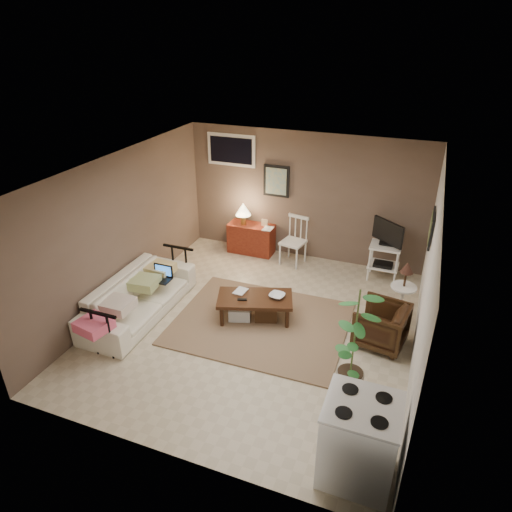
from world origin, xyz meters
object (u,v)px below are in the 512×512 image
at_px(tv_stand, 385,249).
at_px(potted_plant, 354,340).
at_px(coffee_table, 254,306).
at_px(sofa, 138,291).
at_px(armchair, 381,323).
at_px(red_console, 251,236).
at_px(spindle_chair, 293,242).
at_px(stove, 359,441).
at_px(side_table, 404,285).

distance_m(tv_stand, potted_plant, 3.01).
relative_size(coffee_table, sofa, 0.58).
height_order(sofa, potted_plant, potted_plant).
relative_size(sofa, tv_stand, 1.94).
xyz_separation_m(coffee_table, armchair, (1.87, 0.09, 0.10)).
bearing_deg(red_console, potted_plant, -51.00).
distance_m(spindle_chair, potted_plant, 3.45).
bearing_deg(potted_plant, armchair, 78.78).
distance_m(red_console, spindle_chair, 0.93).
distance_m(red_console, stove, 5.13).
xyz_separation_m(sofa, spindle_chair, (1.73, 2.49, 0.01)).
xyz_separation_m(sofa, stove, (3.64, -1.66, 0.05)).
bearing_deg(stove, side_table, 87.05).
distance_m(spindle_chair, side_table, 2.41).
xyz_separation_m(sofa, tv_stand, (3.38, 2.47, 0.17)).
bearing_deg(spindle_chair, stove, -65.18).
distance_m(red_console, tv_stand, 2.59).
distance_m(coffee_table, side_table, 2.25).
bearing_deg(side_table, potted_plant, -103.47).
xyz_separation_m(coffee_table, side_table, (2.07, 0.77, 0.39)).
xyz_separation_m(armchair, potted_plant, (-0.22, -1.11, 0.46)).
xyz_separation_m(red_console, potted_plant, (2.55, -3.15, 0.44)).
bearing_deg(stove, tv_stand, 93.61).
relative_size(red_console, armchair, 1.50).
xyz_separation_m(sofa, red_console, (0.81, 2.62, -0.06)).
relative_size(coffee_table, potted_plant, 0.83).
xyz_separation_m(spindle_chair, armchair, (1.86, -1.91, -0.09)).
distance_m(tv_stand, side_table, 1.28).
bearing_deg(armchair, red_console, -117.03).
distance_m(spindle_chair, armchair, 2.66).
bearing_deg(spindle_chair, coffee_table, -90.18).
height_order(spindle_chair, side_table, side_table).
bearing_deg(red_console, sofa, -107.20).
bearing_deg(red_console, stove, -56.50).
relative_size(red_console, spindle_chair, 1.12).
bearing_deg(spindle_chair, tv_stand, -0.58).
bearing_deg(spindle_chair, side_table, -30.68).
height_order(side_table, potted_plant, potted_plant).
relative_size(coffee_table, red_console, 1.22).
bearing_deg(stove, coffee_table, 131.88).
xyz_separation_m(coffee_table, potted_plant, (1.64, -1.02, 0.56)).
bearing_deg(armchair, side_table, 172.20).
xyz_separation_m(spindle_chair, stove, (1.92, -4.15, 0.04)).
relative_size(red_console, potted_plant, 0.68).
height_order(red_console, potted_plant, potted_plant).
relative_size(sofa, spindle_chair, 2.35).
bearing_deg(coffee_table, side_table, 20.45).
bearing_deg(armchair, stove, 10.75).
distance_m(coffee_table, red_console, 2.32).
bearing_deg(side_table, coffee_table, -159.55).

